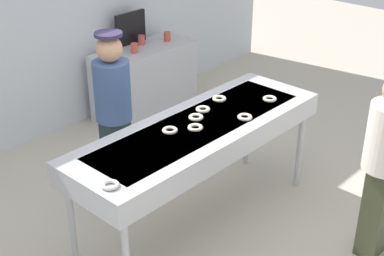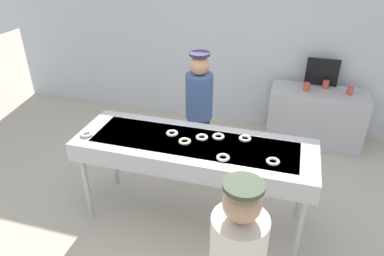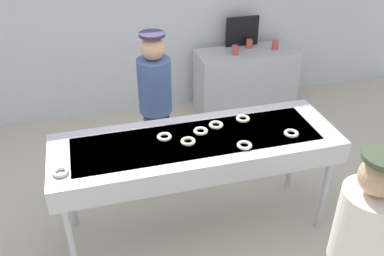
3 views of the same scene
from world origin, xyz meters
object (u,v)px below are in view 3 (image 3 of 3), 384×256
object	(u,v)px
sugar_donut_1	(188,141)
paper_cup_1	(235,50)
sugar_donut_6	(243,119)
sugar_donut_7	(244,145)
worker_baker	(155,101)
sugar_donut_0	(164,137)
paper_cup_0	(275,45)
customer_waiting	(359,245)
sugar_donut_2	(291,133)
paper_cup_2	(249,44)
sugar_donut_4	(216,125)
fryer_conveyor	(197,148)
menu_display	(242,31)
sugar_donut_3	(60,172)
sugar_donut_5	(201,131)
prep_counter	(245,81)

from	to	relation	value
sugar_donut_1	paper_cup_1	xyz separation A→B (m)	(1.17, 2.04, -0.09)
sugar_donut_6	sugar_donut_7	world-z (taller)	same
sugar_donut_7	worker_baker	size ratio (longest dim) A/B	0.08
sugar_donut_0	paper_cup_0	bearing A→B (deg)	45.50
customer_waiting	paper_cup_1	bearing A→B (deg)	78.41
sugar_donut_2	paper_cup_2	size ratio (longest dim) A/B	1.09
paper_cup_0	sugar_donut_4	bearing A→B (deg)	-127.43
fryer_conveyor	sugar_donut_7	distance (m)	0.42
sugar_donut_7	paper_cup_2	world-z (taller)	sugar_donut_7
sugar_donut_6	paper_cup_1	bearing A→B (deg)	71.81
sugar_donut_2	customer_waiting	world-z (taller)	customer_waiting
worker_baker	menu_display	size ratio (longest dim) A/B	3.59
sugar_donut_0	paper_cup_1	size ratio (longest dim) A/B	1.09
sugar_donut_2	paper_cup_2	xyz separation A→B (m)	(0.55, 2.32, -0.09)
fryer_conveyor	paper_cup_1	world-z (taller)	fryer_conveyor
sugar_donut_3	menu_display	distance (m)	3.43
sugar_donut_2	sugar_donut_5	size ratio (longest dim) A/B	1.00
sugar_donut_7	paper_cup_1	world-z (taller)	sugar_donut_7
fryer_conveyor	sugar_donut_7	world-z (taller)	sugar_donut_7
sugar_donut_6	paper_cup_2	world-z (taller)	sugar_donut_6
sugar_donut_2	sugar_donut_5	world-z (taller)	same
paper_cup_0	menu_display	xyz separation A→B (m)	(-0.39, 0.25, 0.14)
sugar_donut_4	paper_cup_2	xyz separation A→B (m)	(1.13, 2.02, -0.09)
fryer_conveyor	menu_display	distance (m)	2.62
worker_baker	customer_waiting	xyz separation A→B (m)	(0.86, -2.21, 0.00)
sugar_donut_2	menu_display	distance (m)	2.48
fryer_conveyor	paper_cup_0	size ratio (longest dim) A/B	20.98
paper_cup_0	fryer_conveyor	bearing A→B (deg)	-129.24
sugar_donut_7	paper_cup_2	xyz separation A→B (m)	(1.00, 2.38, -0.09)
sugar_donut_1	sugar_donut_4	world-z (taller)	same
sugar_donut_2	sugar_donut_3	xyz separation A→B (m)	(-1.90, -0.04, 0.00)
sugar_donut_3	paper_cup_0	size ratio (longest dim) A/B	1.09
sugar_donut_0	sugar_donut_3	distance (m)	0.89
sugar_donut_0	prep_counter	bearing A→B (deg)	52.13
fryer_conveyor	customer_waiting	world-z (taller)	customer_waiting
sugar_donut_4	sugar_donut_6	size ratio (longest dim) A/B	1.00
sugar_donut_7	sugar_donut_4	bearing A→B (deg)	109.02
sugar_donut_4	sugar_donut_7	xyz separation A→B (m)	(0.13, -0.36, 0.00)
sugar_donut_1	sugar_donut_4	bearing A→B (deg)	31.60
fryer_conveyor	sugar_donut_7	bearing A→B (deg)	-32.24
paper_cup_0	menu_display	distance (m)	0.48
menu_display	sugar_donut_5	bearing A→B (deg)	-119.01
menu_display	paper_cup_0	bearing A→B (deg)	-32.40
fryer_conveyor	paper_cup_1	xyz separation A→B (m)	(1.08, 2.00, 0.02)
prep_counter	sugar_donut_6	bearing A→B (deg)	-112.97
customer_waiting	sugar_donut_3	bearing A→B (deg)	142.54
menu_display	sugar_donut_4	bearing A→B (deg)	-116.40
paper_cup_1	sugar_donut_1	bearing A→B (deg)	-119.74
menu_display	sugar_donut_6	bearing A→B (deg)	-110.71
sugar_donut_1	worker_baker	xyz separation A→B (m)	(-0.10, 0.91, -0.08)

